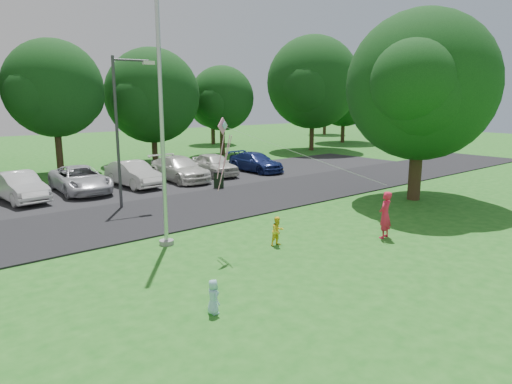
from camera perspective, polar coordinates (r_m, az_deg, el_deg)
ground at (r=14.68m, az=11.03°, el=-8.41°), size 120.00×120.00×0.00m
park_road at (r=21.26m, az=-8.03°, el=-1.96°), size 60.00×6.00×0.06m
parking_strip at (r=26.90m, az=-15.35°, el=0.59°), size 42.00×7.00×0.06m
flagpole at (r=15.48m, az=-11.71°, el=8.38°), size 0.50×0.50×10.00m
street_lamp at (r=21.45m, az=-16.36°, el=8.78°), size 1.91×0.49×6.80m
trash_can at (r=25.72m, az=-4.69°, el=1.50°), size 0.60×0.60×0.95m
big_tree at (r=23.62m, az=19.96°, el=12.06°), size 8.08×7.13×9.15m
tree_row at (r=35.13m, az=-19.52°, el=12.16°), size 64.35×11.94×10.88m
horizon_trees at (r=45.04m, az=-20.77°, el=10.01°), size 77.46×7.20×7.02m
parked_cars at (r=26.89m, az=-15.10°, el=2.17°), size 19.78×5.38×1.45m
woman at (r=17.10m, az=15.82°, el=-2.76°), size 0.70×0.53×1.72m
child_yellow at (r=15.72m, az=2.72°, el=-4.90°), size 0.51×0.41×1.02m
child_blue at (r=10.99m, az=-5.37°, el=-12.92°), size 0.32×0.44×0.84m
kite at (r=14.64m, az=-3.48°, el=6.31°), size 5.56×2.79×2.45m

